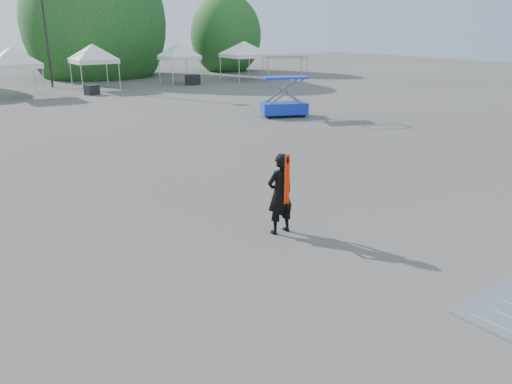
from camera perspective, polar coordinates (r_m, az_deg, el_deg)
ground at (r=12.51m, az=-1.44°, el=-3.11°), size 120.00×120.00×0.00m
light_pole_east at (r=42.80m, az=-23.15°, el=18.32°), size 0.60×0.25×9.80m
tree_mid_e at (r=51.11m, az=-17.95°, el=17.91°), size 5.12×5.12×7.79m
tree_far_e at (r=54.68m, az=-3.46°, el=17.44°), size 3.84×3.84×5.84m
tent_e at (r=37.55m, az=-26.11°, el=14.33°), size 4.32×4.32×3.88m
tent_f at (r=40.30m, az=-18.20°, el=15.42°), size 4.22×4.22×3.88m
tent_g at (r=42.96m, az=-8.82°, el=16.22°), size 3.86×3.86×3.88m
tent_h at (r=45.30m, az=-1.36°, el=16.53°), size 4.66×4.66×3.88m
man at (r=11.41m, az=2.78°, el=-0.19°), size 0.70×0.46×1.90m
scissor_lift at (r=26.69m, az=3.26°, el=11.89°), size 2.66×2.03×3.08m
crate_mid at (r=37.29m, az=-18.26°, el=11.02°), size 1.04×0.92×0.68m
crate_east at (r=41.99m, az=-7.24°, el=12.60°), size 1.24×1.12×0.80m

